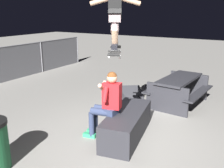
# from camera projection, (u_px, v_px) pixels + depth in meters

# --- Properties ---
(ground_plane) EXTENTS (40.00, 40.00, 0.00)m
(ground_plane) POSITION_uv_depth(u_px,v_px,m) (123.00, 143.00, 4.95)
(ground_plane) COLOR gray
(ledge_box_main) EXTENTS (1.79, 0.91, 0.54)m
(ledge_box_main) POSITION_uv_depth(u_px,v_px,m) (127.00, 124.00, 5.14)
(ledge_box_main) COLOR #28282D
(ledge_box_main) RESTS_ON ground
(person_sitting_on_ledge) EXTENTS (0.60, 0.78, 1.37)m
(person_sitting_on_ledge) POSITION_uv_depth(u_px,v_px,m) (107.00, 102.00, 4.96)
(person_sitting_on_ledge) COLOR #2D3856
(person_sitting_on_ledge) RESTS_ON ground
(skateboard) EXTENTS (0.99, 0.65, 0.16)m
(skateboard) POSITION_uv_depth(u_px,v_px,m) (115.00, 52.00, 4.56)
(skateboard) COLOR black
(skater_airborne) EXTENTS (0.63, 0.82, 1.12)m
(skater_airborne) POSITION_uv_depth(u_px,v_px,m) (115.00, 11.00, 4.43)
(skater_airborne) COLOR black
(kicker_ramp) EXTENTS (1.43, 1.31, 0.34)m
(kicker_ramp) POSITION_uv_depth(u_px,v_px,m) (131.00, 98.00, 7.39)
(kicker_ramp) COLOR #38383D
(kicker_ramp) RESTS_ON ground
(picnic_table_back) EXTENTS (1.81, 1.48, 0.75)m
(picnic_table_back) POSITION_uv_depth(u_px,v_px,m) (179.00, 87.00, 6.90)
(picnic_table_back) COLOR #28282D
(picnic_table_back) RESTS_ON ground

